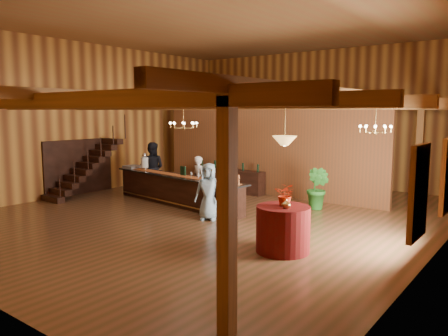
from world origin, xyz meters
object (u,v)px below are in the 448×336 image
Objects in this scene: raffle_drum at (234,179)px; backbar_shelf at (229,180)px; chandelier_left at (183,125)px; pendant_lamp at (285,141)px; beverage_dispenser at (145,162)px; guest at (209,192)px; round_table at (283,229)px; chandelier_right at (375,128)px; staff_second at (152,168)px; floor_plant at (318,188)px; bartender at (199,179)px; tasting_bar at (177,190)px.

backbar_shelf is at bearing 128.66° from raffle_drum.
chandelier_left is 0.89× the size of pendant_lamp.
raffle_drum is (4.41, -0.70, -0.11)m from beverage_dispenser.
chandelier_left reaches higher than beverage_dispenser.
chandelier_left is at bearing 150.30° from guest.
chandelier_left reaches higher than raffle_drum.
chandelier_left is at bearing 161.49° from round_table.
chandelier_right is (5.02, 1.61, -0.04)m from chandelier_left.
staff_second is at bearing 152.44° from chandelier_left.
floor_plant is (-1.19, 4.24, 0.17)m from round_table.
raffle_drum is 2.18m from chandelier_left.
staff_second is at bearing 165.06° from raffle_drum.
floor_plant reaches higher than raffle_drum.
bartender is (-0.67, 1.47, -1.84)m from chandelier_left.
tasting_bar is 4.35× the size of floor_plant.
guest is at bearing 158.21° from pendant_lamp.
tasting_bar is 2.30m from guest.
round_table is at bearing -34.15° from raffle_drum.
pendant_lamp reaches higher than floor_plant.
staff_second is (-2.37, 0.12, 0.17)m from bartender.
staff_second is at bearing 135.71° from guest.
guest is at bearing -155.94° from chandelier_right.
beverage_dispenser is 8.00m from chandelier_right.
beverage_dispenser is at bearing 178.54° from tasting_bar.
floor_plant is at bearing 37.02° from guest.
floor_plant is (1.87, 3.02, -0.13)m from guest.
round_table is (5.14, -2.14, 0.01)m from tasting_bar.
raffle_drum is at bearing -160.23° from chandelier_right.
chandelier_right reaches higher than beverage_dispenser.
pendant_lamp is 0.47× the size of staff_second.
chandelier_right is (6.04, 0.85, 2.09)m from tasting_bar.
floor_plant is (-2.09, 1.25, -1.91)m from chandelier_right.
backbar_shelf is at bearing 99.85° from tasting_bar.
chandelier_left and chandelier_right have the same top height.
guest is 1.19× the size of floor_plant.
chandelier_left is (1.12, -3.71, 2.20)m from backbar_shelf.
beverage_dispenser is 1.76× the size of raffle_drum.
pendant_lamp is (5.14, -2.14, 1.91)m from tasting_bar.
round_table is at bearing -74.29° from floor_plant.
pendant_lamp reaches higher than beverage_dispenser.
chandelier_left is (2.85, -1.06, 1.37)m from beverage_dispenser.
bartender is at bearing 143.82° from staff_second.
chandelier_right is 0.52× the size of bartender.
round_table is 3.75m from chandelier_right.
tasting_bar is 2.24m from staff_second.
beverage_dispenser is at bearing 160.72° from pendant_lamp.
tasting_bar is at bearing 83.61° from bartender.
round_table is at bearing 168.83° from bartender.
guest is at bearing -133.21° from raffle_drum.
pendant_lamp is 7.89m from staff_second.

